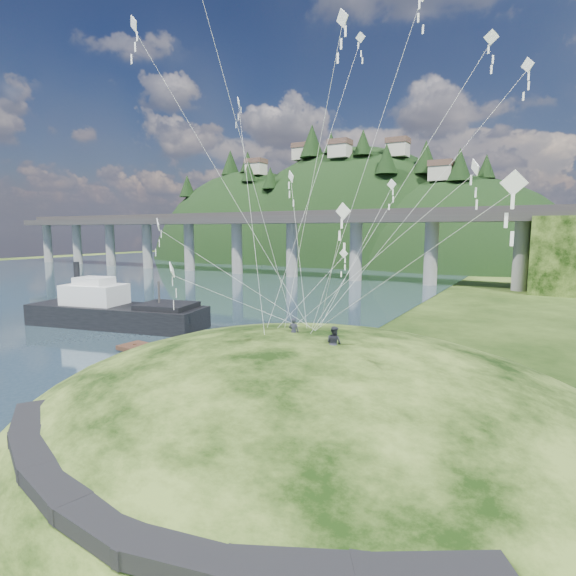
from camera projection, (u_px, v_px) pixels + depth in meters
The scene contains 10 objects.
ground at pixel (181, 410), 27.05m from camera, with size 320.00×320.00×0.00m, color black.
water at pixel (16, 285), 88.55m from camera, with size 240.00×240.00×0.00m, color #2D4554.
grass_hill at pixel (314, 452), 24.99m from camera, with size 36.00×32.00×13.00m.
footpath at pixel (139, 497), 14.71m from camera, with size 22.29×5.84×0.83m.
bridge at pixel (314, 235), 99.07m from camera, with size 160.00×11.00×15.00m.
far_ridge at pixel (337, 283), 154.52m from camera, with size 153.00×70.00×94.50m.
work_barge at pixel (114, 311), 50.13m from camera, with size 21.20×9.91×7.17m.
wooden_dock at pixel (186, 358), 36.20m from camera, with size 15.23×3.49×1.08m.
kite_flyers at pixel (322, 324), 23.72m from camera, with size 3.98×2.02×1.82m.
kite_swarm at pixel (319, 120), 23.87m from camera, with size 20.20×15.86×19.44m.
Camera 1 is at (18.56, -19.16, 10.79)m, focal length 28.00 mm.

